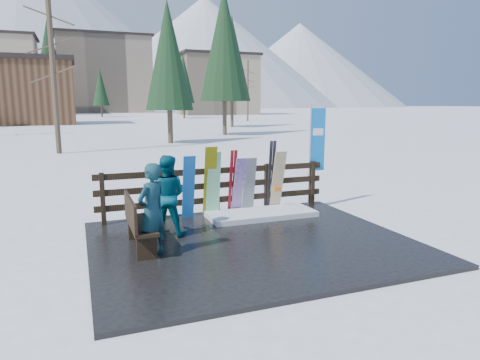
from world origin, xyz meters
name	(u,v)px	position (x,y,z in m)	size (l,w,h in m)	color
ground	(252,245)	(0.00, 0.00, 0.00)	(700.00, 700.00, 0.00)	white
deck	(252,243)	(0.00, 0.00, 0.04)	(6.00, 5.00, 0.08)	black
fence	(217,187)	(0.00, 2.20, 0.74)	(5.60, 0.10, 1.15)	black
snow_patch	(261,214)	(0.90, 1.60, 0.14)	(2.52, 1.00, 0.12)	white
bench	(137,222)	(-2.12, 0.31, 0.60)	(0.41, 1.50, 0.97)	black
snowboard_0	(189,187)	(-0.74, 1.98, 0.82)	(0.28, 0.03, 1.51)	blue
snowboard_1	(213,185)	(-0.15, 1.98, 0.85)	(0.31, 0.03, 1.55)	white
snowboard_2	(210,182)	(-0.24, 1.98, 0.91)	(0.28, 0.03, 1.69)	#FFF706
snowboard_3	(239,186)	(0.49, 1.98, 0.77)	(0.28, 0.03, 1.43)	silver
snowboard_4	(249,186)	(0.73, 1.98, 0.76)	(0.30, 0.03, 1.38)	black
snowboard_5	(278,181)	(1.49, 1.98, 0.83)	(0.30, 0.03, 1.53)	white
ski_pair_a	(232,182)	(0.34, 2.05, 0.86)	(0.16, 0.28, 1.55)	maroon
ski_pair_b	(271,176)	(1.35, 2.05, 0.95)	(0.17, 0.20, 1.74)	black
rental_flag	(316,143)	(2.70, 2.25, 1.69)	(0.45, 0.04, 2.60)	silver
person_front	(152,210)	(-1.92, -0.15, 0.90)	(0.60, 0.39, 1.63)	#1A5552
person_back	(167,196)	(-1.45, 0.96, 0.89)	(0.79, 0.61, 1.62)	#074D63
resort_buildings	(89,76)	(1.03, 115.41, 9.81)	(73.00, 87.60, 22.60)	tan
trees	(121,79)	(2.68, 50.62, 5.78)	(42.08, 68.79, 13.43)	#382B1E
mountains	(59,34)	(-10.50, 328.41, 50.20)	(520.00, 260.00, 120.00)	white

